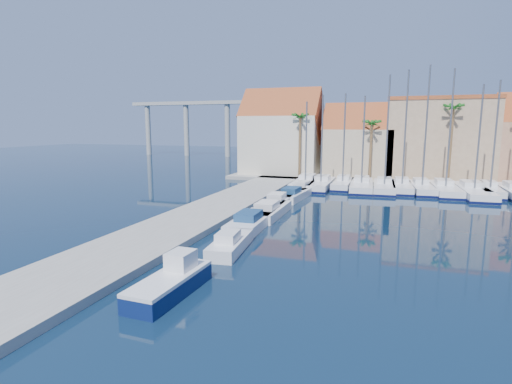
% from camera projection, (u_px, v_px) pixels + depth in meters
% --- Properties ---
extents(ground, '(260.00, 260.00, 0.00)m').
position_uv_depth(ground, '(229.00, 307.00, 17.95)').
color(ground, black).
rests_on(ground, ground).
extents(quay_west, '(6.00, 77.00, 0.50)m').
position_uv_depth(quay_west, '(191.00, 220.00, 33.36)').
color(quay_west, gray).
rests_on(quay_west, ground).
extents(shore_north, '(54.00, 16.00, 0.50)m').
position_uv_depth(shore_north, '(413.00, 178.00, 59.69)').
color(shore_north, gray).
rests_on(shore_north, ground).
extents(fishing_boat, '(1.99, 5.37, 1.85)m').
position_uv_depth(fishing_boat, '(172.00, 281.00, 19.26)').
color(fishing_boat, '#0D1D4F').
rests_on(fishing_boat, ground).
extents(motorboat_west_0, '(2.27, 5.61, 1.40)m').
position_uv_depth(motorboat_west_0, '(230.00, 243.00, 25.87)').
color(motorboat_west_0, white).
rests_on(motorboat_west_0, ground).
extents(motorboat_west_1, '(2.51, 7.33, 1.40)m').
position_uv_depth(motorboat_west_1, '(251.00, 221.00, 31.93)').
color(motorboat_west_1, white).
rests_on(motorboat_west_1, ground).
extents(motorboat_west_2, '(2.38, 7.39, 1.40)m').
position_uv_depth(motorboat_west_2, '(269.00, 210.00, 35.98)').
color(motorboat_west_2, white).
rests_on(motorboat_west_2, ground).
extents(motorboat_west_3, '(2.32, 6.67, 1.40)m').
position_uv_depth(motorboat_west_3, '(278.00, 201.00, 40.42)').
color(motorboat_west_3, white).
rests_on(motorboat_west_3, ground).
extents(motorboat_west_4, '(2.80, 7.16, 1.40)m').
position_uv_depth(motorboat_west_4, '(293.00, 195.00, 44.22)').
color(motorboat_west_4, white).
rests_on(motorboat_west_4, ground).
extents(motorboat_west_5, '(2.73, 7.43, 1.40)m').
position_uv_depth(motorboat_west_5, '(302.00, 188.00, 49.07)').
color(motorboat_west_5, white).
rests_on(motorboat_west_5, ground).
extents(sailboat_0, '(2.90, 10.38, 11.06)m').
position_uv_depth(sailboat_0, '(306.00, 183.00, 52.80)').
color(sailboat_0, white).
rests_on(sailboat_0, ground).
extents(sailboat_1, '(2.56, 9.65, 11.82)m').
position_uv_depth(sailboat_1, '(322.00, 184.00, 51.78)').
color(sailboat_1, white).
rests_on(sailboat_1, ground).
extents(sailboat_2, '(2.27, 8.20, 12.05)m').
position_uv_depth(sailboat_2, '(343.00, 183.00, 52.01)').
color(sailboat_2, white).
rests_on(sailboat_2, ground).
extents(sailboat_3, '(3.25, 10.38, 11.64)m').
position_uv_depth(sailboat_3, '(361.00, 185.00, 50.65)').
color(sailboat_3, white).
rests_on(sailboat_3, ground).
extents(sailboat_4, '(2.73, 9.51, 13.99)m').
position_uv_depth(sailboat_4, '(384.00, 186.00, 49.57)').
color(sailboat_4, white).
rests_on(sailboat_4, ground).
extents(sailboat_5, '(2.58, 8.87, 14.57)m').
position_uv_depth(sailboat_5, '(402.00, 186.00, 49.63)').
color(sailboat_5, white).
rests_on(sailboat_5, ground).
extents(sailboat_6, '(3.01, 8.91, 15.00)m').
position_uv_depth(sailboat_6, '(421.00, 187.00, 48.72)').
color(sailboat_6, white).
rests_on(sailboat_6, ground).
extents(sailboat_7, '(3.14, 10.28, 14.47)m').
position_uv_depth(sailboat_7, '(445.00, 188.00, 47.87)').
color(sailboat_7, white).
rests_on(sailboat_7, ground).
extents(sailboat_8, '(3.36, 11.33, 12.55)m').
position_uv_depth(sailboat_8, '(473.00, 191.00, 46.25)').
color(sailboat_8, white).
rests_on(sailboat_8, ground).
extents(sailboat_9, '(2.52, 8.31, 13.09)m').
position_uv_depth(sailboat_9, '(489.00, 190.00, 46.63)').
color(sailboat_9, white).
rests_on(sailboat_9, ground).
extents(building_0, '(12.30, 9.00, 13.50)m').
position_uv_depth(building_0, '(282.00, 135.00, 63.98)').
color(building_0, beige).
rests_on(building_0, shore_north).
extents(building_1, '(10.30, 8.00, 11.00)m').
position_uv_depth(building_1, '(359.00, 144.00, 60.43)').
color(building_1, tan).
rests_on(building_1, shore_north).
extents(building_2, '(14.20, 10.20, 11.50)m').
position_uv_depth(building_2, '(438.00, 138.00, 57.77)').
color(building_2, tan).
rests_on(building_2, shore_north).
extents(palm_0, '(2.60, 2.60, 10.15)m').
position_uv_depth(palm_0, '(300.00, 118.00, 57.63)').
color(palm_0, brown).
rests_on(palm_0, shore_north).
extents(palm_1, '(2.60, 2.60, 9.15)m').
position_uv_depth(palm_1, '(372.00, 125.00, 54.66)').
color(palm_1, brown).
rests_on(palm_1, shore_north).
extents(palm_2, '(2.60, 2.60, 11.15)m').
position_uv_depth(palm_2, '(453.00, 110.00, 51.22)').
color(palm_2, brown).
rests_on(palm_2, shore_north).
extents(viaduct, '(48.00, 2.20, 14.45)m').
position_uv_depth(viaduct, '(210.00, 117.00, 105.21)').
color(viaduct, '#9E9E99').
rests_on(viaduct, ground).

